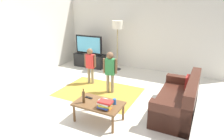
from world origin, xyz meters
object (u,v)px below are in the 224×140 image
(couch, at_px, (180,102))
(coffee_table, at_px, (99,105))
(child_center, at_px, (110,69))
(book_stack, at_px, (105,104))
(bottle, at_px, (84,97))
(plate, at_px, (103,101))
(child_near_tv, at_px, (90,63))
(tv_remote, at_px, (89,98))
(soda_can, at_px, (115,102))
(tv, at_px, (89,45))
(tv_stand, at_px, (90,60))
(floor_lamp, at_px, (117,27))

(couch, distance_m, coffee_table, 1.83)
(child_center, distance_m, book_stack, 1.64)
(couch, xyz_separation_m, bottle, (-1.76, -1.20, 0.26))
(book_stack, xyz_separation_m, bottle, (-0.50, 0.00, 0.05))
(plate, bearing_deg, child_near_tv, 129.82)
(bottle, bearing_deg, tv_remote, 95.19)
(couch, bearing_deg, plate, -146.29)
(bottle, xyz_separation_m, plate, (0.33, 0.24, -0.12))
(child_near_tv, distance_m, soda_can, 2.24)
(tv, height_order, bottle, tv)
(child_near_tv, height_order, bottle, child_near_tv)
(tv, relative_size, coffee_table, 1.10)
(couch, bearing_deg, bottle, -145.85)
(coffee_table, distance_m, soda_can, 0.35)
(child_center, xyz_separation_m, tv_remote, (0.13, -1.27, -0.26))
(tv_stand, distance_m, bottle, 3.76)
(tv_remote, bearing_deg, bottle, -78.75)
(tv_stand, distance_m, soda_can, 3.92)
(book_stack, distance_m, plate, 0.31)
(tv_stand, height_order, book_stack, book_stack)
(coffee_table, xyz_separation_m, plate, (0.05, 0.12, 0.06))
(child_near_tv, distance_m, tv_remote, 1.86)
(floor_lamp, relative_size, plate, 8.09)
(tv, bearing_deg, tv_stand, 90.00)
(tv_stand, xyz_separation_m, book_stack, (2.41, -3.22, 0.26))
(couch, relative_size, soda_can, 15.00)
(child_center, relative_size, plate, 5.25)
(tv, bearing_deg, plate, -52.88)
(soda_can, bearing_deg, child_center, 120.40)
(tv, relative_size, plate, 5.00)
(tv, bearing_deg, floor_lamp, 8.91)
(tv, relative_size, couch, 0.61)
(child_near_tv, bearing_deg, tv_remote, -58.94)
(floor_lamp, height_order, soda_can, floor_lamp)
(soda_can, bearing_deg, plate, 175.76)
(bottle, bearing_deg, floor_lamp, 103.46)
(child_near_tv, height_order, tv_remote, child_near_tv)
(tv_stand, relative_size, tv_remote, 7.06)
(tv_stand, distance_m, book_stack, 4.03)
(coffee_table, bearing_deg, tv_stand, 125.23)
(bottle, height_order, plate, bottle)
(child_center, xyz_separation_m, coffee_table, (0.43, -1.37, -0.32))
(tv, distance_m, child_near_tv, 1.69)
(plate, bearing_deg, coffee_table, -112.73)
(tv, relative_size, bottle, 3.56)
(coffee_table, bearing_deg, floor_lamp, 108.48)
(child_center, bearing_deg, tv_stand, 135.55)
(child_center, bearing_deg, soda_can, -59.60)
(child_center, bearing_deg, couch, -8.81)
(tv_stand, xyz_separation_m, soda_can, (2.51, -3.00, 0.24))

